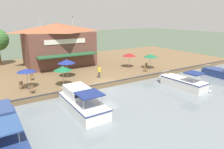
% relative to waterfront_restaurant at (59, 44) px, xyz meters
% --- Properties ---
extents(ground_plane, '(220.00, 220.00, 0.00)m').
position_rel_waterfront_restaurant_xyz_m(ground_plane, '(13.29, 1.55, -4.10)').
color(ground_plane, '#4C5B47').
extents(quay_deck, '(22.00, 56.00, 0.60)m').
position_rel_waterfront_restaurant_xyz_m(quay_deck, '(2.29, 1.55, -3.80)').
color(quay_deck, brown).
rests_on(quay_deck, ground).
extents(quay_edge_fender, '(0.20, 50.40, 0.10)m').
position_rel_waterfront_restaurant_xyz_m(quay_edge_fender, '(13.19, 1.55, -3.45)').
color(quay_edge_fender, '#2D2D33').
rests_on(quay_edge_fender, quay_deck).
extents(waterfront_restaurant, '(9.33, 11.16, 8.02)m').
position_rel_waterfront_restaurant_xyz_m(waterfront_restaurant, '(0.00, 0.00, 0.00)').
color(waterfront_restaurant, brown).
rests_on(waterfront_restaurant, quay_deck).
extents(patio_umbrella_back_row, '(2.01, 2.01, 2.36)m').
position_rel_waterfront_restaurant_xyz_m(patio_umbrella_back_row, '(10.19, -6.87, -1.36)').
color(patio_umbrella_back_row, '#B7B7B7').
rests_on(patio_umbrella_back_row, quay_deck).
extents(patio_umbrella_by_entrance, '(2.18, 2.18, 2.37)m').
position_rel_waterfront_restaurant_xyz_m(patio_umbrella_by_entrance, '(7.96, 8.86, -1.42)').
color(patio_umbrella_by_entrance, '#B7B7B7').
rests_on(patio_umbrella_by_entrance, quay_deck).
extents(patio_umbrella_far_corner, '(2.06, 2.06, 2.42)m').
position_rel_waterfront_restaurant_xyz_m(patio_umbrella_far_corner, '(11.46, -3.18, -1.37)').
color(patio_umbrella_far_corner, '#B7B7B7').
rests_on(patio_umbrella_far_corner, quay_deck).
extents(patio_umbrella_near_quay_edge, '(2.28, 2.28, 2.46)m').
position_rel_waterfront_restaurant_xyz_m(patio_umbrella_near_quay_edge, '(8.14, -1.56, -1.33)').
color(patio_umbrella_near_quay_edge, '#B7B7B7').
rests_on(patio_umbrella_near_quay_edge, quay_deck).
extents(patio_umbrella_mid_patio_right, '(2.20, 2.20, 2.34)m').
position_rel_waterfront_restaurant_xyz_m(patio_umbrella_mid_patio_right, '(10.37, 11.19, -1.44)').
color(patio_umbrella_mid_patio_right, '#B7B7B7').
rests_on(patio_umbrella_mid_patio_right, quay_deck).
extents(cafe_chair_facing_river, '(0.53, 0.53, 0.85)m').
position_rel_waterfront_restaurant_xyz_m(cafe_chair_facing_river, '(11.91, -6.76, -3.03)').
color(cafe_chair_facing_river, brown).
rests_on(cafe_chair_facing_river, quay_deck).
extents(cafe_chair_mid_patio, '(0.57, 0.57, 0.85)m').
position_rel_waterfront_restaurant_xyz_m(cafe_chair_mid_patio, '(9.90, -7.51, -3.03)').
color(cafe_chair_mid_patio, brown).
rests_on(cafe_chair_mid_patio, quay_deck).
extents(cafe_chair_under_first_umbrella, '(0.55, 0.55, 0.85)m').
position_rel_waterfront_restaurant_xyz_m(cafe_chair_under_first_umbrella, '(11.39, 9.35, -3.03)').
color(cafe_chair_under_first_umbrella, brown).
rests_on(cafe_chair_under_first_umbrella, quay_deck).
extents(cafe_chair_far_corner_seat, '(0.44, 0.44, 0.85)m').
position_rel_waterfront_restaurant_xyz_m(cafe_chair_far_corner_seat, '(6.98, -5.85, -3.03)').
color(cafe_chair_far_corner_seat, brown).
rests_on(cafe_chair_far_corner_seat, quay_deck).
extents(cafe_chair_back_row_seat, '(0.46, 0.46, 0.85)m').
position_rel_waterfront_restaurant_xyz_m(cafe_chair_back_row_seat, '(10.07, 10.79, -3.03)').
color(cafe_chair_back_row_seat, brown).
rests_on(cafe_chair_back_row_seat, quay_deck).
extents(person_mid_patio, '(0.48, 0.48, 1.71)m').
position_rel_waterfront_restaurant_xyz_m(person_mid_patio, '(10.71, 1.93, -2.43)').
color(person_mid_patio, '#4C4C56').
rests_on(person_mid_patio, quay_deck).
extents(motorboat_nearest_quay, '(7.39, 2.55, 2.18)m').
position_rel_waterfront_restaurant_xyz_m(motorboat_nearest_quay, '(16.85, -3.50, -3.26)').
color(motorboat_nearest_quay, white).
rests_on(motorboat_nearest_quay, river_water).
extents(motorboat_outer_channel, '(6.43, 2.42, 2.21)m').
position_rel_waterfront_restaurant_xyz_m(motorboat_outer_channel, '(17.68, 9.40, -3.39)').
color(motorboat_outer_channel, silver).
rests_on(motorboat_outer_channel, river_water).
extents(motorboat_distant_upstream, '(6.41, 2.38, 2.10)m').
position_rel_waterfront_restaurant_xyz_m(motorboat_distant_upstream, '(17.91, 18.05, -3.45)').
color(motorboat_distant_upstream, navy).
rests_on(motorboat_distant_upstream, river_water).
extents(swan, '(0.47, 0.62, 0.69)m').
position_rel_waterfront_restaurant_xyz_m(swan, '(20.92, 10.85, -3.87)').
color(swan, white).
rests_on(swan, river_water).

